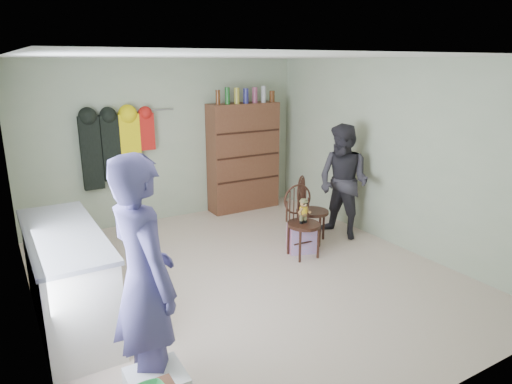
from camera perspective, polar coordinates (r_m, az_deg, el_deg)
ground_plane at (r=5.51m, az=-1.19°, el=-10.41°), size 5.00×5.00×0.00m
room_walls at (r=5.47m, az=-4.05°, el=6.79°), size 5.00×5.00×5.00m
counter at (r=4.75m, az=-22.45°, el=-9.88°), size 0.64×1.86×0.94m
chair_front at (r=5.90m, az=5.75°, el=-3.15°), size 0.44×0.44×0.93m
chair_far at (r=6.38m, az=6.57°, el=-1.85°), size 0.59×0.59×0.95m
striped_bag at (r=6.13m, az=5.70°, el=-5.79°), size 0.42×0.37×0.36m
person_left at (r=3.38m, az=-13.80°, el=-10.96°), size 0.55×0.75×1.88m
person_right at (r=6.55m, az=10.85°, el=1.23°), size 0.80×0.92×1.63m
dresser at (r=7.71m, az=-1.59°, el=4.48°), size 1.20×0.39×2.07m
coat_rack at (r=6.97m, az=-17.10°, el=5.37°), size 1.42×0.12×1.09m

